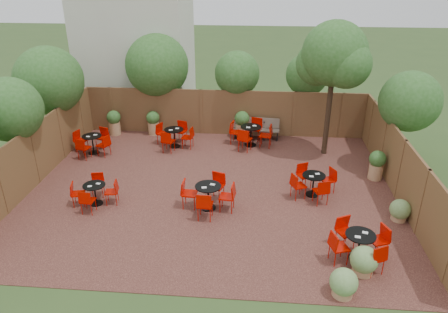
{
  "coord_description": "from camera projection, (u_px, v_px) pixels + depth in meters",
  "views": [
    {
      "loc": [
        1.46,
        -12.22,
        6.93
      ],
      "look_at": [
        0.37,
        0.5,
        1.0
      ],
      "focal_mm": 33.67,
      "sensor_mm": 36.0,
      "label": 1
    }
  ],
  "objects": [
    {
      "name": "park_bench_left",
      "position": [
        249.0,
        128.0,
        17.97
      ],
      "size": [
        1.38,
        0.5,
        0.84
      ],
      "rotation": [
        0.0,
        0.0,
        0.05
      ],
      "color": "brown",
      "rests_on": "courtyard_paving"
    },
    {
      "name": "fence_back",
      "position": [
        224.0,
        113.0,
        18.17
      ],
      "size": [
        12.0,
        0.08,
        2.0
      ],
      "primitive_type": "cube",
      "color": "#532F1E",
      "rests_on": "ground"
    },
    {
      "name": "ground",
      "position": [
        212.0,
        189.0,
        14.08
      ],
      "size": [
        80.0,
        80.0,
        0.0
      ],
      "primitive_type": "plane",
      "color": "#354F23",
      "rests_on": "ground"
    },
    {
      "name": "neighbour_building",
      "position": [
        136.0,
        30.0,
        19.97
      ],
      "size": [
        5.0,
        4.0,
        8.0
      ],
      "primitive_type": "cube",
      "color": "beige",
      "rests_on": "ground"
    },
    {
      "name": "planters",
      "position": [
        213.0,
        130.0,
        17.35
      ],
      "size": [
        10.99,
        4.08,
        1.16
      ],
      "color": "#AE8057",
      "rests_on": "courtyard_paving"
    },
    {
      "name": "park_bench_right",
      "position": [
        262.0,
        128.0,
        17.93
      ],
      "size": [
        1.45,
        0.56,
        0.88
      ],
      "rotation": [
        0.0,
        0.0,
        -0.07
      ],
      "color": "brown",
      "rests_on": "courtyard_paving"
    },
    {
      "name": "fence_left",
      "position": [
        34.0,
        156.0,
        14.12
      ],
      "size": [
        0.08,
        10.0,
        2.0
      ],
      "primitive_type": "cube",
      "color": "#532F1E",
      "rests_on": "ground"
    },
    {
      "name": "bistro_tables",
      "position": [
        211.0,
        167.0,
        14.59
      ],
      "size": [
        10.69,
        8.76,
        0.96
      ],
      "color": "black",
      "rests_on": "courtyard_paving"
    },
    {
      "name": "courtyard_paving",
      "position": [
        212.0,
        189.0,
        14.07
      ],
      "size": [
        12.0,
        10.0,
        0.02
      ],
      "primitive_type": "cube",
      "color": "#381B17",
      "rests_on": "ground"
    },
    {
      "name": "courtyard_tree",
      "position": [
        334.0,
        58.0,
        15.12
      ],
      "size": [
        2.6,
        2.5,
        5.11
      ],
      "rotation": [
        0.0,
        0.0,
        0.38
      ],
      "color": "black",
      "rests_on": "courtyard_paving"
    },
    {
      "name": "low_shrubs",
      "position": [
        369.0,
        251.0,
        10.49
      ],
      "size": [
        2.8,
        3.91,
        0.74
      ],
      "color": "#AE8057",
      "rests_on": "courtyard_paving"
    },
    {
      "name": "fence_right",
      "position": [
        401.0,
        170.0,
        13.19
      ],
      "size": [
        0.08,
        10.0,
        2.0
      ],
      "primitive_type": "cube",
      "color": "#532F1E",
      "rests_on": "ground"
    },
    {
      "name": "overhang_foliage",
      "position": [
        147.0,
        85.0,
        15.89
      ],
      "size": [
        15.55,
        10.64,
        2.75
      ],
      "color": "#28571C",
      "rests_on": "ground"
    }
  ]
}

